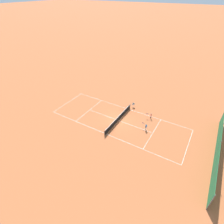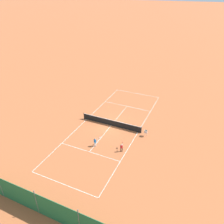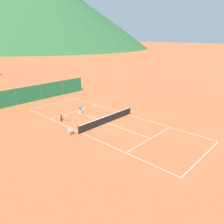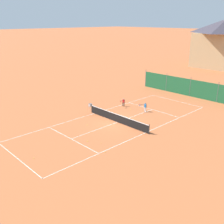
% 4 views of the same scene
% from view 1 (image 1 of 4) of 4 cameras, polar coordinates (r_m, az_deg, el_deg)
% --- Properties ---
extents(ground_plane, '(600.00, 600.00, 0.00)m').
position_cam_1_polar(ground_plane, '(31.14, 2.13, -2.78)').
color(ground_plane, '#B25B33').
extents(court_line_markings, '(8.25, 23.85, 0.01)m').
position_cam_1_polar(court_line_markings, '(31.14, 2.13, -2.78)').
color(court_line_markings, white).
rests_on(court_line_markings, ground).
extents(tennis_net, '(9.18, 0.08, 1.06)m').
position_cam_1_polar(tennis_net, '(30.83, 2.15, -2.05)').
color(tennis_net, '#2D2D2D').
rests_on(tennis_net, ground).
extents(windscreen_fence_far, '(17.28, 0.08, 2.90)m').
position_cam_1_polar(windscreen_fence_far, '(28.33, 31.24, -10.29)').
color(windscreen_fence_far, '#1E6038').
rests_on(windscreen_fence_far, ground).
extents(player_near_baseline, '(0.55, 0.98, 1.21)m').
position_cam_1_polar(player_near_baseline, '(29.28, 10.99, -4.65)').
color(player_near_baseline, white).
rests_on(player_near_baseline, ground).
extents(player_far_service, '(0.43, 0.97, 1.10)m').
position_cam_1_polar(player_far_service, '(32.00, 12.54, -1.09)').
color(player_far_service, black).
rests_on(player_far_service, ground).
extents(tennis_ball_near_corner, '(0.07, 0.07, 0.07)m').
position_cam_1_polar(tennis_ball_near_corner, '(31.14, -11.29, -3.50)').
color(tennis_ball_near_corner, '#CCE033').
rests_on(tennis_ball_near_corner, ground).
extents(tennis_ball_far_corner, '(0.07, 0.07, 0.07)m').
position_cam_1_polar(tennis_ball_far_corner, '(31.24, 11.00, -3.31)').
color(tennis_ball_far_corner, '#CCE033').
rests_on(tennis_ball_far_corner, ground).
extents(tennis_ball_by_net_left, '(0.07, 0.07, 0.07)m').
position_cam_1_polar(tennis_ball_by_net_left, '(33.54, -1.00, 0.47)').
color(tennis_ball_by_net_left, '#CCE033').
rests_on(tennis_ball_by_net_left, ground).
extents(tennis_ball_by_net_right, '(0.07, 0.07, 0.07)m').
position_cam_1_polar(tennis_ball_by_net_right, '(31.55, -8.17, -2.52)').
color(tennis_ball_by_net_right, '#CCE033').
rests_on(tennis_ball_by_net_right, ground).
extents(tennis_ball_service_box, '(0.07, 0.07, 0.07)m').
position_cam_1_polar(tennis_ball_service_box, '(32.63, -7.89, -1.04)').
color(tennis_ball_service_box, '#CCE033').
rests_on(tennis_ball_service_box, ground).
extents(tennis_ball_alley_right, '(0.07, 0.07, 0.07)m').
position_cam_1_polar(tennis_ball_alley_right, '(36.04, -13.98, 2.04)').
color(tennis_ball_alley_right, '#CCE033').
rests_on(tennis_ball_alley_right, ground).
extents(ball_hopper, '(0.36, 0.36, 0.89)m').
position_cam_1_polar(ball_hopper, '(34.53, 7.04, 2.56)').
color(ball_hopper, '#B7B7BC').
rests_on(ball_hopper, ground).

